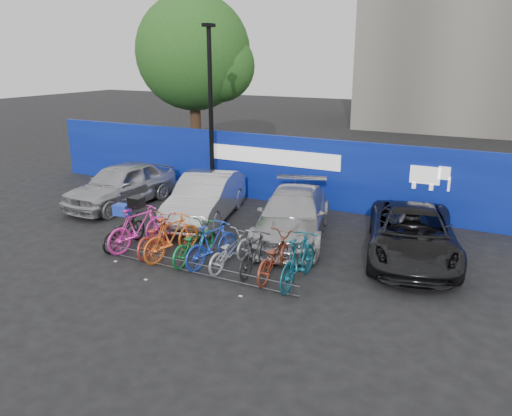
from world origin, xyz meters
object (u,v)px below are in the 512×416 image
Objects in this scene: bike_rack at (193,268)px; bike_8 at (275,256)px; bike_0 at (124,231)px; bike_3 at (172,237)px; car_3 at (412,234)px; car_0 at (121,184)px; bike_6 at (230,251)px; bike_2 at (156,235)px; tree at (198,55)px; lamppost at (211,108)px; car_2 at (293,215)px; bike_4 at (194,243)px; bike_1 at (138,228)px; bike_7 at (255,253)px; car_1 at (206,198)px; bike_9 at (298,260)px; bike_5 at (212,244)px.

bike_8 is (1.81, 0.79, 0.36)m from bike_rack.
bike_3 is at bearing 175.85° from bike_0.
bike_rack is at bearing -156.08° from car_3.
car_0 is 2.56× the size of bike_6.
tree is at bearing -69.88° from bike_2.
car_2 is at bearing -30.56° from lamppost.
bike_8 is (2.25, 0.09, 0.03)m from bike_4.
bike_2 is 1.22m from bike_4.
bike_1 is at bearing -0.58° from bike_4.
car_3 reaches higher than bike_2.
bike_7 is (1.30, 0.76, 0.33)m from bike_rack.
car_2 is 3.90m from bike_2.
bike_1 is 2.85m from bike_6.
bike_8 is at bearing -51.86° from car_1.
bike_7 is at bearing -165.80° from bike_3.
bike_3 is at bearing -171.90° from bike_1.
bike_9 is at bearing -48.79° from car_1.
tree is 8.29m from car_0.
car_2 is 4.76m from bike_0.
car_1 is 2.98m from bike_2.
car_0 is (-5.50, 3.69, 0.59)m from bike_rack.
bike_7 is at bearing -165.95° from bike_1.
car_1 is 3.14m from bike_0.
bike_8 is (5.01, -5.21, -2.75)m from lamppost.
bike_3 is at bearing 10.21° from bike_6.
bike_0 is (2.80, -3.06, -0.29)m from car_0.
bike_3 is at bearing 1.93° from bike_8.
bike_3 is at bearing -68.27° from lamppost.
tree reaches higher than bike_8.
car_1 is 0.94× the size of car_3.
bike_2 is at bearing -35.44° from car_0.
lamppost reaches higher than bike_2.
car_0 is (1.27, -6.97, -4.32)m from tree.
bike_4 is at bearing 122.34° from bike_rack.
bike_8 is (3.47, 0.06, 0.03)m from bike_2.
car_3 is 2.74× the size of bike_6.
bike_3 reaches higher than bike_2.
bike_5 is (2.83, 0.05, 0.10)m from bike_0.
car_0 is 0.99× the size of car_1.
bike_4 is at bearing -135.38° from car_2.
lamppost is 6.02m from bike_1.
bike_4 is (-4.92, -2.75, -0.17)m from car_3.
bike_3 is at bearing 150.50° from bike_rack.
car_2 is at bearing -77.46° from bike_8.
bike_2 is (0.34, -2.95, -0.24)m from car_1.
bike_9 is at bearing 178.43° from bike_4.
bike_7 is at bearing -50.78° from tree.
car_1 reaches higher than bike_7.
bike_5 reaches higher than bike_rack.
bike_3 is 1.04× the size of bike_4.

